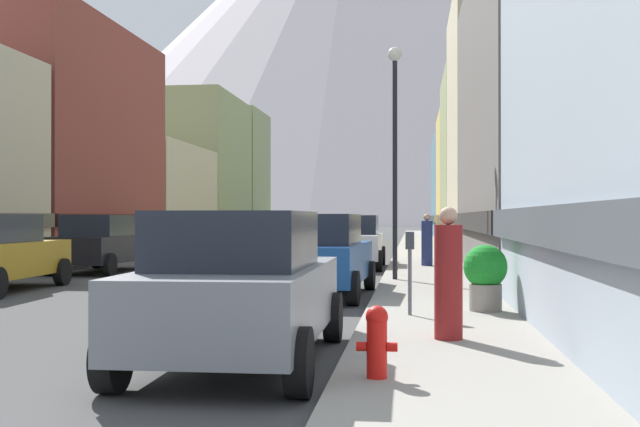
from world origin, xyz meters
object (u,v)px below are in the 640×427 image
Objects in this scene: potted_plant_2 at (485,274)px; fire_hydrant_near at (377,339)px; car_left_2 at (102,243)px; car_right_2 at (353,241)px; car_left_3 at (189,236)px; car_right_0 at (240,287)px; car_right_1 at (320,255)px; pedestrian_1 at (448,278)px; pedestrian_0 at (427,242)px; streetlamp_right at (395,127)px; parking_meter_near at (410,261)px; potted_plant_0 at (1,251)px.

fire_hydrant_near is at bearing -105.64° from potted_plant_2.
car_left_2 reaches higher than potted_plant_2.
car_left_2 is at bearing -158.63° from car_right_2.
car_left_3 is 21.84m from potted_plant_2.
car_right_2 is at bearing -39.44° from car_left_3.
car_left_3 is 1.01× the size of car_right_0.
car_right_1 is 2.64× the size of pedestrian_1.
car_left_2 is 6.29× the size of fire_hydrant_near.
potted_plant_2 is 11.94m from pedestrian_0.
car_right_1 is 6.89m from pedestrian_1.
streetlamp_right reaches higher than car_left_2.
streetlamp_right reaches higher than fire_hydrant_near.
potted_plant_0 is at bearing 141.29° from parking_meter_near.
potted_plant_0 is at bearing 128.10° from car_right_0.
car_left_3 is 12.29m from pedestrian_0.
fire_hydrant_near is at bearing -93.55° from parking_meter_near.
streetlamp_right is (9.15, -3.42, 3.09)m from car_left_2.
car_left_3 is 6.34× the size of fire_hydrant_near.
potted_plant_2 is (10.80, -9.76, -0.14)m from car_left_2.
car_right_0 is at bearing -118.74° from parking_meter_near.
pedestrian_0 is (0.80, 17.45, 0.40)m from fire_hydrant_near.
car_right_1 is 4.05× the size of potted_plant_2.
fire_hydrant_near is at bearing -37.83° from car_right_0.
parking_meter_near is 12.62m from pedestrian_0.
streetlamp_right is (-1.65, 6.34, 3.23)m from potted_plant_2.
car_left_3 is 1.01× the size of car_right_2.
car_right_1 is at bearing -40.05° from car_left_2.
car_right_0 is at bearing 142.17° from fire_hydrant_near.
car_right_1 is 12.43m from potted_plant_0.
car_right_2 is at bearing 161.38° from pedestrian_0.
streetlamp_right reaches higher than car_right_2.
car_right_0 is 3.32× the size of parking_meter_near.
potted_plant_0 is (-3.20, -0.24, -0.25)m from car_left_2.
car_left_3 is at bearing 108.11° from car_right_0.
car_left_2 is 15.94m from car_right_0.
car_right_2 is 3.32× the size of parking_meter_near.
car_left_3 is at bearing 114.50° from pedestrian_1.
pedestrian_1 is (13.25, -12.58, 0.29)m from potted_plant_0.
car_right_0 is at bearing -51.90° from potted_plant_0.
car_left_3 is 26.21m from fire_hydrant_near.
pedestrian_1 is 0.29× the size of streetlamp_right.
pedestrian_1 reaches higher than potted_plant_2.
potted_plant_0 is (-3.20, -9.47, -0.25)m from car_left_3.
pedestrian_0 reaches higher than parking_meter_near.
pedestrian_0 is (10.05, -7.07, 0.02)m from car_left_3.
parking_meter_near reaches higher than fire_hydrant_near.
potted_plant_2 is at bearing -86.40° from pedestrian_0.
car_left_2 reaches higher than fire_hydrant_near.
streetlamp_right is at bearing 81.68° from car_right_0.
potted_plant_2 reaches higher than fire_hydrant_near.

